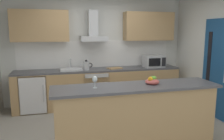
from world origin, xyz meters
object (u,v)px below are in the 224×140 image
oven (95,87)px  wine_glass (95,80)px  range_hood (93,31)px  sink (71,69)px  fruit_bowl (152,81)px  chopping_board (115,68)px  refrigerator (34,93)px  microwave (154,61)px  kettle (86,65)px

oven → wine_glass: 2.20m
range_hood → sink: bearing=-167.9°
fruit_bowl → chopping_board: (-0.06, 2.03, -0.12)m
sink → wine_glass: 2.10m
refrigerator → range_hood: 1.95m
chopping_board → wine_glass: bearing=-112.6°
fruit_bowl → microwave: bearing=64.8°
refrigerator → microwave: microwave is taller
range_hood → fruit_bowl: (0.55, -2.18, -0.76)m
oven → chopping_board: bearing=-2.8°
sink → range_hood: 1.03m
sink → range_hood: (0.55, 0.12, 0.86)m
oven → range_hood: size_ratio=1.11×
refrigerator → chopping_board: (1.89, -0.02, 0.49)m
oven → refrigerator: (-1.40, -0.00, -0.03)m
refrigerator → wine_glass: size_ratio=4.78×
refrigerator → wine_glass: wine_glass is taller
refrigerator → fruit_bowl: fruit_bowl is taller
oven → chopping_board: (0.49, -0.02, 0.45)m
refrigerator → microwave: bearing=-0.5°
range_hood → fruit_bowl: bearing=-75.8°
refrigerator → fruit_bowl: (1.95, -2.05, 0.61)m
chopping_board → microwave: bearing=-0.2°
range_hood → wine_glass: bearing=-99.3°
microwave → range_hood: bearing=174.0°
oven → fruit_bowl: size_ratio=3.64×
wine_glass → chopping_board: 2.23m
chopping_board → oven: bearing=177.2°
refrigerator → oven: bearing=0.1°
kettle → wine_glass: size_ratio=1.62×
microwave → fruit_bowl: bearing=-115.2°
microwave → kettle: (-1.70, -0.01, -0.04)m
refrigerator → chopping_board: chopping_board is taller
refrigerator → microwave: (2.90, -0.03, 0.62)m
kettle → microwave: bearing=0.2°
refrigerator → chopping_board: 1.95m
refrigerator → kettle: (1.20, -0.03, 0.58)m
microwave → chopping_board: microwave is taller
oven → sink: bearing=178.9°
chopping_board → refrigerator: bearing=179.4°
range_hood → fruit_bowl: range_hood is taller
wine_glass → chopping_board: bearing=67.4°
microwave → chopping_board: bearing=179.8°
sink → fruit_bowl: (1.10, -2.06, 0.10)m
sink → chopping_board: size_ratio=1.47×
oven → microwave: bearing=-1.1°
fruit_bowl → oven: bearing=105.0°
kettle → sink: bearing=172.7°
kettle → range_hood: size_ratio=0.40×
oven → fruit_bowl: fruit_bowl is taller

